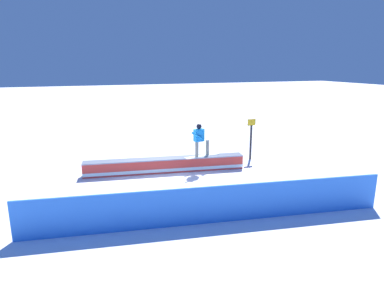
{
  "coord_description": "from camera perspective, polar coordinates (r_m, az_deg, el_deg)",
  "views": [
    {
      "loc": [
        3.56,
        12.98,
        4.44
      ],
      "look_at": [
        -0.78,
        1.12,
        1.4
      ],
      "focal_mm": 31.28,
      "sensor_mm": 36.0,
      "label": 1
    }
  ],
  "objects": [
    {
      "name": "ground_plane",
      "position": [
        14.18,
        -4.54,
        -4.75
      ],
      "size": [
        120.0,
        120.0,
        0.0
      ],
      "primitive_type": "plane",
      "color": "white"
    },
    {
      "name": "grind_box",
      "position": [
        14.09,
        -4.56,
        -3.7
      ],
      "size": [
        6.67,
        1.53,
        0.61
      ],
      "color": "red",
      "rests_on": "ground_plane"
    },
    {
      "name": "safety_fence",
      "position": [
        9.63,
        3.48,
        -10.29
      ],
      "size": [
        10.44,
        1.63,
        1.11
      ],
      "primitive_type": "cube",
      "rotation": [
        0.0,
        0.0,
        -0.15
      ],
      "color": "#2F79EF",
      "rests_on": "ground_plane"
    },
    {
      "name": "snowboarder",
      "position": [
        14.02,
        1.35,
        0.86
      ],
      "size": [
        1.63,
        0.59,
        1.41
      ],
      "color": "silver",
      "rests_on": "grind_box"
    },
    {
      "name": "trail_marker",
      "position": [
        15.97,
        10.01,
        1.03
      ],
      "size": [
        0.4,
        0.1,
        1.93
      ],
      "color": "#262628",
      "rests_on": "ground_plane"
    }
  ]
}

